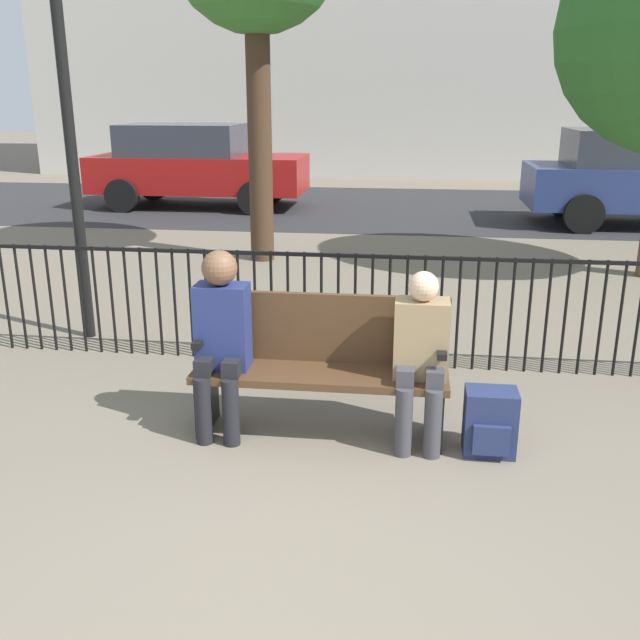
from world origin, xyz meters
TOP-DOWN VIEW (x-y plane):
  - ground_plane at (0.00, 0.00)m, footprint 80.00×80.00m
  - park_bench at (0.00, 1.92)m, footprint 1.66×0.45m
  - seated_person_0 at (-0.64, 1.80)m, footprint 0.34×0.39m
  - seated_person_1 at (0.64, 1.79)m, footprint 0.34×0.39m
  - backpack at (1.09, 1.72)m, footprint 0.32×0.27m
  - fence_railing at (-0.02, 3.18)m, footprint 9.01×0.03m
  - lamp_post at (-2.41, 3.58)m, footprint 0.28×0.28m
  - street_surface at (0.00, 12.00)m, footprint 24.00×6.00m
  - parked_car_0 at (-3.77, 11.57)m, footprint 4.20×1.94m

SIDE VIEW (x-z plane):
  - ground_plane at x=0.00m, z-range 0.00..0.00m
  - street_surface at x=0.00m, z-range 0.00..0.01m
  - backpack at x=1.09m, z-range 0.00..0.42m
  - park_bench at x=0.00m, z-range 0.03..0.95m
  - fence_railing at x=-0.02m, z-range 0.08..1.03m
  - seated_person_1 at x=0.64m, z-range 0.07..1.21m
  - seated_person_0 at x=-0.64m, z-range 0.08..1.32m
  - parked_car_0 at x=-3.77m, z-range 0.03..1.65m
  - lamp_post at x=-2.41m, z-range 0.62..4.73m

